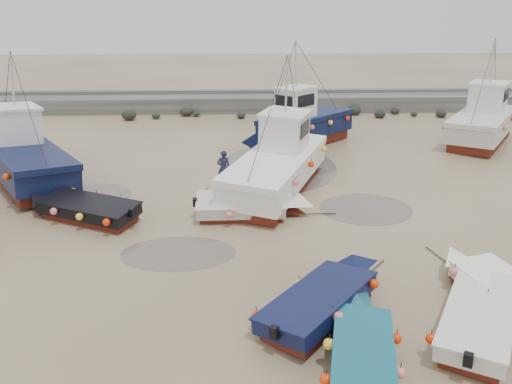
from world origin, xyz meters
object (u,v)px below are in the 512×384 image
dinghy_3 (482,310)px  dinghy_4 (82,206)px  dinghy_6 (502,288)px  cabin_boat_3 (485,120)px  person (224,185)px  cabin_boat_1 (280,162)px  dinghy_1 (327,298)px  dinghy_2 (361,343)px  dinghy_5 (250,204)px  cabin_boat_2 (300,125)px  cabin_boat_0 (18,154)px

dinghy_3 → dinghy_4: same height
dinghy_6 → cabin_boat_3: size_ratio=0.67×
person → dinghy_4: bearing=22.5°
cabin_boat_1 → dinghy_1: bearing=-64.3°
dinghy_2 → person: dinghy_2 is taller
dinghy_5 → dinghy_6: (7.53, -6.61, 0.00)m
cabin_boat_2 → dinghy_5: bearing=121.4°
dinghy_3 → cabin_boat_0: size_ratio=0.61×
cabin_boat_2 → dinghy_2: bearing=137.5°
dinghy_2 → dinghy_4: size_ratio=0.87×
cabin_boat_1 → cabin_boat_3: same height
dinghy_4 → cabin_boat_3: (22.03, 10.87, 0.81)m
dinghy_1 → cabin_boat_1: size_ratio=0.48×
dinghy_2 → cabin_boat_0: bearing=148.1°
dinghy_6 → cabin_boat_0: (-18.99, 11.53, 0.75)m
dinghy_3 → dinghy_6: (1.10, 1.06, 0.01)m
dinghy_2 → dinghy_6: bearing=38.7°
dinghy_1 → dinghy_4: 11.46m
cabin_boat_0 → cabin_boat_3: (26.50, 5.99, 0.04)m
dinghy_1 → cabin_boat_3: size_ratio=0.61×
dinghy_1 → dinghy_2: size_ratio=0.99×
dinghy_4 → cabin_boat_2: (10.25, 10.07, 0.82)m
dinghy_6 → dinghy_1: bearing=167.1°
dinghy_4 → cabin_boat_0: size_ratio=0.62×
dinghy_2 → dinghy_5: bearing=119.2°
cabin_boat_1 → dinghy_3: bearing=-43.5°
dinghy_3 → cabin_boat_0: 21.89m
dinghy_4 → cabin_boat_3: bearing=-39.0°
person → cabin_boat_2: bearing=-134.3°
cabin_boat_0 → cabin_boat_1: bearing=-43.3°
cabin_boat_2 → person: cabin_boat_2 is taller
dinghy_4 → cabin_boat_1: size_ratio=0.57×
dinghy_4 → dinghy_3: bearing=-95.1°
cabin_boat_2 → cabin_boat_3: bearing=-126.8°
cabin_boat_1 → person: bearing=-166.5°
cabin_boat_2 → person: bearing=104.7°
dinghy_6 → dinghy_2: bearing=-170.2°
dinghy_2 → cabin_boat_2: cabin_boat_2 is taller
dinghy_3 → cabin_boat_2: (-3.17, 17.77, 0.83)m
dinghy_2 → cabin_boat_1: (-1.14, 12.24, 0.74)m
dinghy_1 → dinghy_5: (-2.12, 6.92, 0.01)m
dinghy_1 → cabin_boat_1: cabin_boat_1 is taller
dinghy_6 → cabin_boat_1: bearing=105.2°
dinghy_3 → dinghy_2: bearing=-129.4°
dinghy_5 → cabin_boat_2: cabin_boat_2 is taller
dinghy_5 → dinghy_1: bearing=16.3°
dinghy_2 → dinghy_4: same height
cabin_boat_1 → cabin_boat_3: 15.53m
dinghy_2 → cabin_boat_1: cabin_boat_1 is taller
cabin_boat_0 → cabin_boat_1: (12.98, -1.67, -0.00)m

